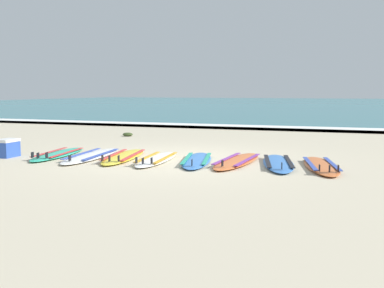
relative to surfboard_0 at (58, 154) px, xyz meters
name	(u,v)px	position (x,y,z in m)	size (l,w,h in m)	color
ground_plane	(173,159)	(2.49, 0.34, -0.04)	(80.00, 80.00, 0.00)	#C1B599
sea	(316,104)	(2.49, 37.53, 0.01)	(80.00, 60.00, 0.10)	teal
wave_foam_strip	(252,128)	(2.49, 8.01, 0.02)	(80.00, 0.95, 0.11)	white
surfboard_0	(58,154)	(0.00, 0.00, 0.00)	(0.89, 2.25, 0.18)	#2DB793
surfboard_1	(92,156)	(0.80, 0.03, 0.00)	(0.89, 2.48, 0.18)	white
surfboard_2	(124,156)	(1.48, 0.15, 0.00)	(1.00, 2.36, 0.18)	yellow
surfboard_3	(157,159)	(2.26, 0.04, 0.00)	(0.76, 2.15, 0.18)	white
surfboard_4	(197,160)	(3.06, 0.16, 0.00)	(1.01, 2.22, 0.18)	#3875CC
surfboard_5	(237,161)	(3.82, 0.34, 0.00)	(0.69, 2.33, 0.18)	orange
surfboard_6	(278,163)	(4.60, 0.35, 0.00)	(1.02, 2.27, 0.18)	#3875CC
surfboard_7	(321,166)	(5.38, 0.31, 0.00)	(1.00, 2.24, 0.18)	orange
cooler_box	(8,148)	(-0.88, -0.51, 0.16)	(0.32, 0.46, 0.38)	#2D51B2
seaweed_clump_near_shoreline	(128,134)	(-0.53, 4.21, 0.02)	(0.32, 0.25, 0.11)	#384723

